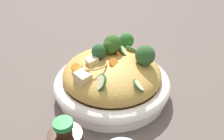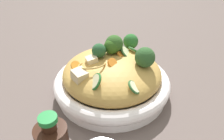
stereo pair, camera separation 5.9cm
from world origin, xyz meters
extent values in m
plane|color=#5B4E4B|center=(0.00, 0.00, 0.00)|extent=(3.00, 3.00, 0.00)
cylinder|color=white|center=(0.00, 0.00, 0.01)|extent=(0.29, 0.29, 0.02)
torus|color=white|center=(0.00, 0.00, 0.04)|extent=(0.31, 0.31, 0.03)
ellipsoid|color=tan|center=(0.00, 0.00, 0.07)|extent=(0.26, 0.26, 0.09)
torus|color=tan|center=(-0.03, 0.05, 0.11)|extent=(0.08, 0.08, 0.02)
torus|color=#B78D3F|center=(0.02, 0.01, 0.09)|extent=(0.09, 0.09, 0.02)
cone|color=#A4B577|center=(0.03, 0.00, 0.11)|extent=(0.02, 0.02, 0.01)
sphere|color=#2F591D|center=(0.03, 0.00, 0.13)|extent=(0.04, 0.04, 0.04)
cone|color=#9ABF71|center=(0.04, -0.01, 0.11)|extent=(0.03, 0.03, 0.02)
sphere|color=#2F5824|center=(0.04, -0.01, 0.13)|extent=(0.07, 0.07, 0.05)
cone|color=#A3C07C|center=(0.01, 0.03, 0.11)|extent=(0.02, 0.02, 0.02)
sphere|color=#24502D|center=(0.01, 0.03, 0.13)|extent=(0.04, 0.04, 0.04)
cone|color=#9FB66F|center=(-0.02, -0.08, 0.10)|extent=(0.03, 0.03, 0.02)
sphere|color=#2C5429|center=(-0.02, -0.08, 0.12)|extent=(0.06, 0.06, 0.05)
cone|color=#A0BB70|center=(0.10, -0.06, 0.08)|extent=(0.02, 0.02, 0.02)
sphere|color=#245D27|center=(0.10, -0.06, 0.11)|extent=(0.05, 0.05, 0.04)
cylinder|color=orange|center=(0.04, -0.03, 0.11)|extent=(0.04, 0.04, 0.01)
cylinder|color=orange|center=(0.02, -0.02, 0.11)|extent=(0.03, 0.03, 0.02)
cylinder|color=orange|center=(-0.02, 0.09, 0.10)|extent=(0.04, 0.04, 0.02)
cylinder|color=orange|center=(-0.03, 0.00, 0.11)|extent=(0.03, 0.03, 0.02)
cylinder|color=beige|center=(0.05, -0.06, 0.10)|extent=(0.04, 0.04, 0.03)
torus|color=#295A26|center=(0.05, -0.06, 0.10)|extent=(0.05, 0.05, 0.03)
cylinder|color=beige|center=(-0.10, -0.04, 0.09)|extent=(0.03, 0.03, 0.02)
torus|color=#2D5C2B|center=(-0.10, -0.04, 0.09)|extent=(0.04, 0.03, 0.03)
cylinder|color=beige|center=(-0.08, 0.04, 0.10)|extent=(0.04, 0.03, 0.03)
torus|color=#215E24|center=(-0.08, 0.04, 0.10)|extent=(0.05, 0.04, 0.04)
cylinder|color=beige|center=(0.03, -0.04, 0.11)|extent=(0.04, 0.03, 0.03)
torus|color=#2B5427|center=(0.03, -0.04, 0.11)|extent=(0.05, 0.04, 0.04)
cube|color=beige|center=(-0.01, 0.05, 0.11)|extent=(0.03, 0.04, 0.02)
cube|color=beige|center=(-0.06, 0.08, 0.10)|extent=(0.05, 0.05, 0.03)
cylinder|color=#381E14|center=(-0.22, 0.12, 0.11)|extent=(0.03, 0.03, 0.02)
cylinder|color=#1E7F38|center=(-0.22, 0.12, 0.12)|extent=(0.03, 0.03, 0.01)
camera|label=1|loc=(-0.49, 0.08, 0.39)|focal=35.92mm
camera|label=2|loc=(-0.49, 0.02, 0.39)|focal=35.92mm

